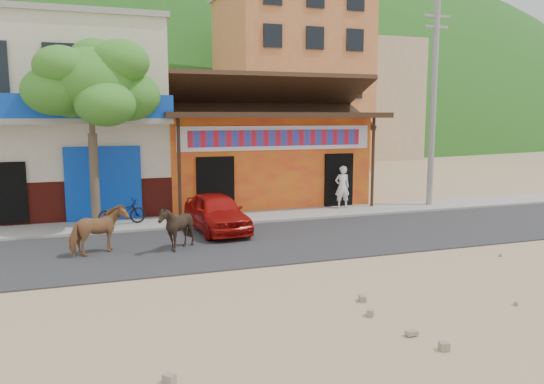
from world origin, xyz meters
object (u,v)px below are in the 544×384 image
Objects in this scene: tree at (92,133)px; cow_tan at (98,230)px; cow_dark at (176,227)px; pedestrian at (342,187)px; utility_pole at (433,104)px; red_car at (217,212)px; scooter at (122,212)px.

tree reaches higher than cow_tan.
pedestrian is at bearing 117.77° from cow_dark.
cow_dark is at bearing -160.96° from utility_pole.
pedestrian reaches higher than red_car.
cow_tan is at bearing -164.81° from utility_pole.
cow_tan is 9.90m from pedestrian.
cow_tan is 3.47m from scooter.
cow_dark is 2.55m from red_car.
cow_tan is 0.92× the size of pedestrian.
cow_tan is 0.94× the size of scooter.
tree is at bearing 81.91° from scooter.
utility_pole reaches higher than tree.
cow_tan is at bearing 26.55° from pedestrian.
tree reaches higher than pedestrian.
red_car is at bearing -22.98° from tree.
utility_pole is at bearing 106.42° from cow_dark.
red_car is 3.24m from scooter.
utility_pole reaches higher than scooter.
cow_tan reaches higher than red_car.
scooter is at bearing -164.10° from cow_dark.
pedestrian is at bearing -96.14° from cow_tan.
scooter is at bearing -179.51° from utility_pole.
utility_pole reaches higher than cow_tan.
utility_pole reaches higher than pedestrian.
tree is 12.84m from utility_pole.
pedestrian is at bearing 3.99° from tree.
cow_tan reaches higher than scooter.
red_car reaches higher than scooter.
pedestrian is (9.10, 3.91, 0.27)m from cow_tan.
utility_pole is 2.23× the size of red_car.
pedestrian is (5.50, 2.16, 0.29)m from red_car.
cow_dark is at bearing -126.45° from cow_tan.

